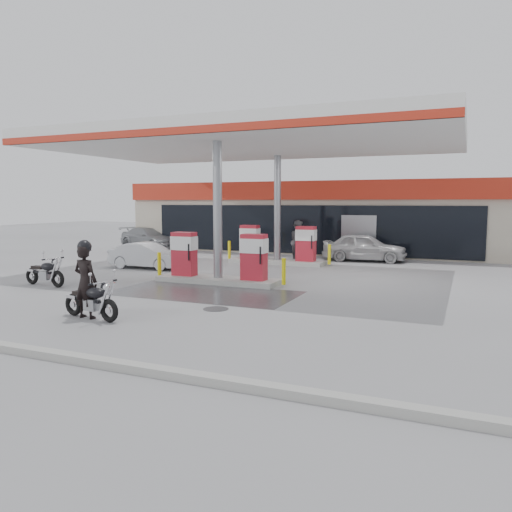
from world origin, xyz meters
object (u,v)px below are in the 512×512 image
(pump_island_near, at_px, (218,263))
(parked_motorcycle, at_px, (45,273))
(biker_main, at_px, (86,282))
(sedan_white, at_px, (364,247))
(parked_car_left, at_px, (150,238))
(main_motorcycle, at_px, (92,302))
(hatchback_silver, at_px, (148,256))
(pump_island_far, at_px, (277,249))
(attendant, at_px, (298,241))

(pump_island_near, height_order, parked_motorcycle, pump_island_near)
(pump_island_near, xyz_separation_m, biker_main, (-0.47, -6.19, 0.21))
(biker_main, bearing_deg, sedan_white, -103.61)
(parked_motorcycle, relative_size, parked_car_left, 0.43)
(main_motorcycle, bearing_deg, biker_main, -178.92)
(pump_island_near, relative_size, parked_car_left, 1.14)
(parked_motorcycle, distance_m, hatchback_silver, 5.23)
(biker_main, bearing_deg, pump_island_far, -90.52)
(hatchback_silver, bearing_deg, pump_island_far, -51.93)
(main_motorcycle, bearing_deg, pump_island_far, 98.20)
(hatchback_silver, bearing_deg, main_motorcycle, -154.42)
(hatchback_silver, bearing_deg, pump_island_near, -117.13)
(pump_island_near, bearing_deg, hatchback_silver, 154.40)
(sedan_white, bearing_deg, main_motorcycle, 161.51)
(pump_island_far, bearing_deg, main_motorcycle, -91.31)
(parked_motorcycle, height_order, hatchback_silver, hatchback_silver)
(parked_motorcycle, bearing_deg, parked_car_left, 117.22)
(main_motorcycle, distance_m, hatchback_silver, 9.46)
(pump_island_near, bearing_deg, biker_main, -94.34)
(biker_main, height_order, parked_car_left, biker_main)
(pump_island_far, height_order, parked_motorcycle, pump_island_far)
(pump_island_near, bearing_deg, parked_motorcycle, -149.66)
(attendant, xyz_separation_m, hatchback_silver, (-5.30, -4.80, -0.44))
(biker_main, height_order, attendant, attendant)
(hatchback_silver, bearing_deg, sedan_white, -53.49)
(biker_main, bearing_deg, attendant, -93.42)
(biker_main, height_order, hatchback_silver, biker_main)
(attendant, distance_m, parked_car_left, 11.07)
(attendant, bearing_deg, sedan_white, -78.64)
(biker_main, height_order, sedan_white, biker_main)
(pump_island_near, distance_m, attendant, 7.04)
(main_motorcycle, bearing_deg, hatchback_silver, 126.62)
(parked_motorcycle, xyz_separation_m, hatchback_silver, (0.54, 5.20, 0.12))
(main_motorcycle, xyz_separation_m, sedan_white, (3.85, 14.81, 0.25))
(sedan_white, bearing_deg, parked_car_left, 80.13)
(attendant, bearing_deg, pump_island_far, 126.98)
(biker_main, distance_m, sedan_white, 15.33)
(sedan_white, bearing_deg, attendant, 115.12)
(main_motorcycle, height_order, biker_main, biker_main)
(pump_island_far, relative_size, attendant, 2.56)
(biker_main, relative_size, sedan_white, 0.46)
(biker_main, relative_size, parked_car_left, 0.41)
(pump_island_near, xyz_separation_m, parked_car_left, (-9.94, 10.00, -0.06))
(main_motorcycle, height_order, sedan_white, sedan_white)
(parked_motorcycle, bearing_deg, attendant, 66.63)
(biker_main, relative_size, attendant, 0.92)
(pump_island_far, relative_size, main_motorcycle, 2.71)
(biker_main, relative_size, hatchback_silver, 0.54)
(pump_island_near, xyz_separation_m, hatchback_silver, (-4.59, 2.20, -0.15))
(pump_island_far, distance_m, hatchback_silver, 5.96)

